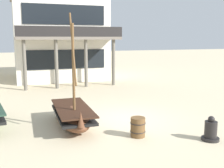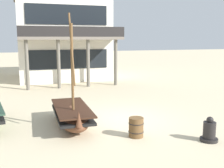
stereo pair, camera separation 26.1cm
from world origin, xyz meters
name	(u,v)px [view 1 (the left image)]	position (x,y,z in m)	size (l,w,h in m)	color
ground_plane	(120,120)	(0.00, 0.00, 0.00)	(120.00, 120.00, 0.00)	beige
fishing_boat_centre_large	(73,115)	(-2.10, -0.20, 0.45)	(1.40, 3.50, 4.42)	brown
capstan_winch	(211,131)	(2.03, -3.32, 0.33)	(0.60, 0.60, 0.86)	black
wooden_barrel	(138,127)	(-0.16, -2.14, 0.35)	(0.56, 0.56, 0.70)	brown
harbor_building_main	(59,37)	(-0.33, 13.65, 3.52)	(7.63, 9.02, 7.02)	silver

